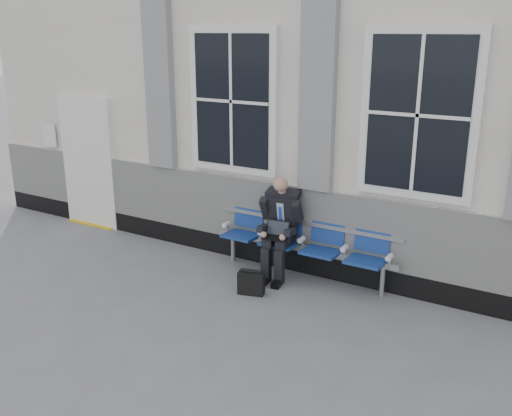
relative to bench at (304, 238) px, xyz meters
The scene contains 5 objects.
ground 1.74m from the bench, 53.41° to the right, with size 70.00×70.00×0.00m, color slate.
station_building 2.89m from the bench, 65.83° to the left, with size 14.40×4.40×4.49m.
bench is the anchor object (origin of this frame).
businessman 0.37m from the bench, 155.66° to the right, with size 0.57×0.76×1.37m.
briefcase 0.96m from the bench, 111.82° to the right, with size 0.35×0.22×0.34m.
Camera 1 is at (2.07, -5.04, 3.18)m, focal length 40.00 mm.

